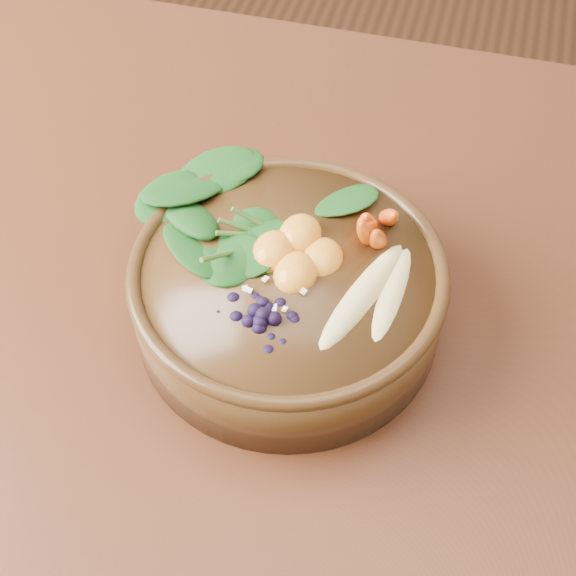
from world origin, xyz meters
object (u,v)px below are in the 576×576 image
at_px(carrot_cluster, 375,196).
at_px(mandarin_cluster, 298,243).
at_px(dining_table, 485,409).
at_px(banana_halves, 379,284).
at_px(stoneware_bowl, 288,295).
at_px(kale_heap, 269,194).
at_px(blueberry_pile, 263,304).

height_order(carrot_cluster, mandarin_cluster, carrot_cluster).
xyz_separation_m(dining_table, mandarin_cluster, (-0.19, 0.00, 0.18)).
xyz_separation_m(dining_table, banana_halves, (-0.12, -0.02, 0.18)).
relative_size(dining_table, banana_halves, 10.63).
distance_m(stoneware_bowl, banana_halves, 0.09).
bearing_deg(banana_halves, mandarin_cluster, 170.25).
bearing_deg(kale_heap, stoneware_bowl, -61.40).
bearing_deg(blueberry_pile, mandarin_cluster, 82.47).
xyz_separation_m(banana_halves, mandarin_cluster, (-0.07, 0.02, 0.00)).
bearing_deg(stoneware_bowl, kale_heap, 118.60).
bearing_deg(blueberry_pile, banana_halves, 30.22).
height_order(kale_heap, banana_halves, kale_heap).
xyz_separation_m(carrot_cluster, blueberry_pile, (-0.06, -0.12, -0.02)).
bearing_deg(stoneware_bowl, blueberry_pile, -95.41).
distance_m(stoneware_bowl, carrot_cluster, 0.12).
height_order(stoneware_bowl, mandarin_cluster, mandarin_cluster).
distance_m(dining_table, blueberry_pile, 0.28).
xyz_separation_m(dining_table, kale_heap, (-0.23, 0.05, 0.19)).
height_order(stoneware_bowl, blueberry_pile, blueberry_pile).
relative_size(banana_halves, mandarin_cluster, 1.74).
relative_size(stoneware_bowl, banana_halves, 1.81).
bearing_deg(banana_halves, kale_heap, 156.45).
bearing_deg(kale_heap, blueberry_pile, -76.47).
distance_m(banana_halves, blueberry_pile, 0.10).
height_order(carrot_cluster, banana_halves, carrot_cluster).
bearing_deg(dining_table, mandarin_cluster, 178.57).
distance_m(stoneware_bowl, kale_heap, 0.09).
xyz_separation_m(stoneware_bowl, banana_halves, (0.08, -0.01, 0.05)).
distance_m(kale_heap, banana_halves, 0.13).
xyz_separation_m(kale_heap, carrot_cluster, (0.09, 0.00, 0.02)).
distance_m(stoneware_bowl, blueberry_pile, 0.08).
bearing_deg(carrot_cluster, stoneware_bowl, -123.69).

